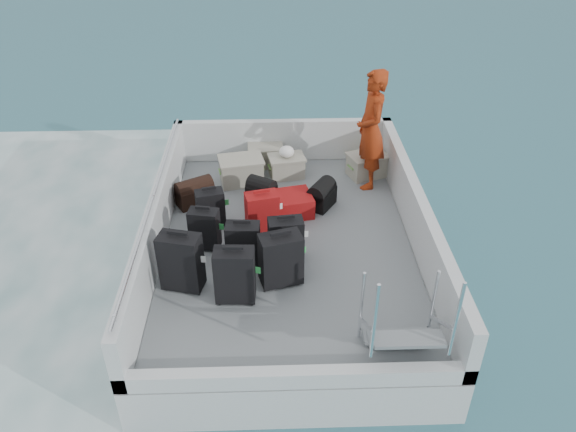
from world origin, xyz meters
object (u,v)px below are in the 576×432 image
(crate_2, at_px, (287,167))
(crate_3, at_px, (367,166))
(suitcase_1, at_px, (205,230))
(suitcase_7, at_px, (286,240))
(suitcase_4, at_px, (243,246))
(suitcase_5, at_px, (262,214))
(suitcase_0, at_px, (181,262))
(suitcase_3, at_px, (235,276))
(passenger, at_px, (371,130))
(suitcase_8, at_px, (285,205))
(suitcase_2, at_px, (211,209))
(suitcase_6, at_px, (281,260))
(crate_0, at_px, (241,171))
(crate_1, at_px, (266,156))

(crate_2, distance_m, crate_3, 1.31)
(suitcase_1, bearing_deg, suitcase_7, -5.67)
(suitcase_4, height_order, crate_2, suitcase_4)
(suitcase_5, relative_size, suitcase_7, 0.99)
(suitcase_0, height_order, suitcase_1, suitcase_0)
(suitcase_3, bearing_deg, passenger, 56.11)
(suitcase_5, relative_size, suitcase_8, 0.79)
(suitcase_2, relative_size, suitcase_6, 0.81)
(suitcase_8, distance_m, crate_0, 1.16)
(suitcase_4, bearing_deg, passenger, 50.63)
(crate_0, xyz_separation_m, crate_1, (0.38, 0.57, -0.03))
(crate_3, bearing_deg, crate_2, 178.90)
(suitcase_6, xyz_separation_m, crate_3, (1.46, 2.64, -0.17))
(crate_0, bearing_deg, suitcase_2, -107.61)
(suitcase_4, distance_m, crate_3, 2.99)
(suitcase_3, xyz_separation_m, suitcase_6, (0.54, 0.29, -0.01))
(suitcase_0, height_order, crate_1, suitcase_0)
(suitcase_6, relative_size, crate_0, 1.06)
(suitcase_1, distance_m, crate_3, 3.09)
(suitcase_3, distance_m, passenger, 3.35)
(suitcase_6, relative_size, crate_3, 1.19)
(suitcase_8, distance_m, passenger, 1.75)
(crate_1, distance_m, crate_2, 0.52)
(passenger, bearing_deg, suitcase_5, -56.68)
(passenger, bearing_deg, suitcase_3, -40.89)
(suitcase_1, height_order, suitcase_8, suitcase_1)
(suitcase_8, xyz_separation_m, crate_1, (-0.28, 1.52, 0.01))
(suitcase_0, relative_size, suitcase_8, 0.98)
(suitcase_4, xyz_separation_m, suitcase_7, (0.54, 0.10, -0.00))
(suitcase_1, distance_m, suitcase_5, 0.83)
(suitcase_2, height_order, suitcase_3, suitcase_3)
(suitcase_2, xyz_separation_m, suitcase_5, (0.72, -0.19, 0.03))
(crate_1, bearing_deg, crate_0, -123.85)
(suitcase_6, bearing_deg, crate_1, 78.48)
(suitcase_1, height_order, suitcase_5, suitcase_5)
(suitcase_6, height_order, crate_1, suitcase_6)
(suitcase_6, distance_m, passenger, 2.82)
(suitcase_2, height_order, crate_1, suitcase_2)
(suitcase_4, xyz_separation_m, suitcase_8, (0.56, 1.18, -0.16))
(suitcase_7, bearing_deg, crate_3, 51.41)
(suitcase_0, relative_size, suitcase_5, 1.23)
(crate_2, bearing_deg, crate_1, 131.48)
(suitcase_0, distance_m, passenger, 3.59)
(crate_2, height_order, passenger, passenger)
(suitcase_6, xyz_separation_m, suitcase_7, (0.07, 0.45, -0.04))
(crate_0, bearing_deg, suitcase_0, -103.62)
(crate_3, bearing_deg, suitcase_5, -137.46)
(suitcase_5, height_order, crate_1, suitcase_5)
(suitcase_4, distance_m, crate_0, 2.14)
(suitcase_1, relative_size, suitcase_4, 0.93)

